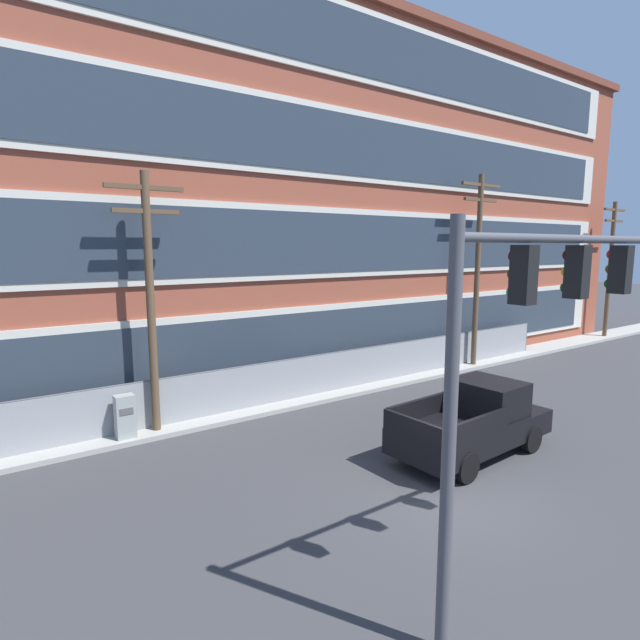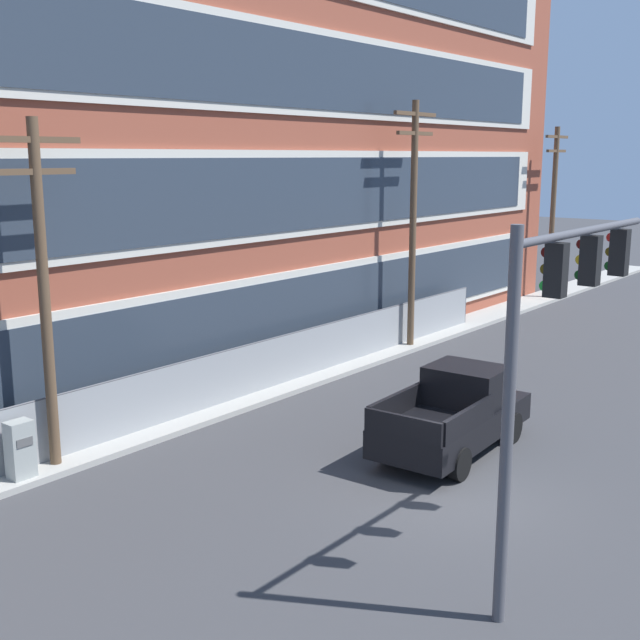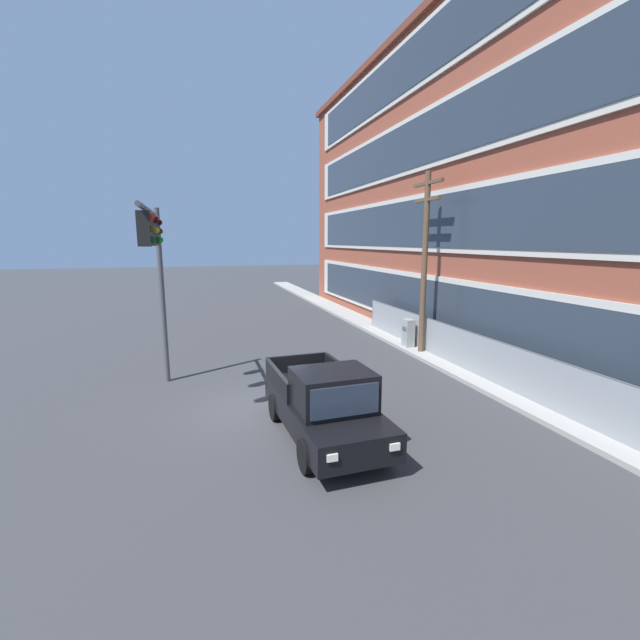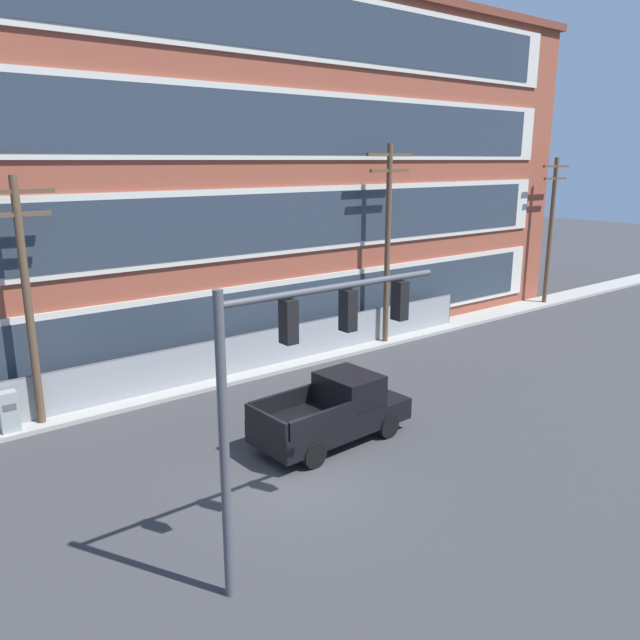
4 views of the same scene
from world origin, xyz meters
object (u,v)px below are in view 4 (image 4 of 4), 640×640
at_px(pickup_truck_black, 335,412).
at_px(electrical_cabinet, 9,414).
at_px(utility_pole_midblock, 388,236).
at_px(utility_pole_far_east, 551,225).
at_px(traffic_signal_mast, 298,362).
at_px(utility_pole_near_corner, 27,294).

bearing_deg(pickup_truck_black, electrical_cabinet, 140.19).
xyz_separation_m(utility_pole_midblock, electrical_cabinet, (-16.82, -0.06, -4.48)).
height_order(pickup_truck_black, utility_pole_midblock, utility_pole_midblock).
height_order(pickup_truck_black, utility_pole_far_east, utility_pole_far_east).
height_order(traffic_signal_mast, pickup_truck_black, traffic_signal_mast).
height_order(utility_pole_far_east, electrical_cabinet, utility_pole_far_east).
bearing_deg(utility_pole_far_east, utility_pole_near_corner, -179.93).
distance_m(traffic_signal_mast, utility_pole_near_corner, 11.50).
bearing_deg(utility_pole_far_east, electrical_cabinet, -179.66).
height_order(traffic_signal_mast, utility_pole_near_corner, utility_pole_near_corner).
bearing_deg(utility_pole_near_corner, utility_pole_midblock, -0.30).
height_order(pickup_truck_black, electrical_cabinet, pickup_truck_black).
bearing_deg(utility_pole_midblock, pickup_truck_black, -142.06).
height_order(traffic_signal_mast, electrical_cabinet, traffic_signal_mast).
bearing_deg(traffic_signal_mast, pickup_truck_black, 43.40).
xyz_separation_m(pickup_truck_black, electrical_cabinet, (-8.09, 6.74, -0.22)).
xyz_separation_m(traffic_signal_mast, pickup_truck_black, (4.58, 4.33, -3.72)).
xyz_separation_m(utility_pole_far_east, electrical_cabinet, (-30.52, -0.18, -4.15)).
relative_size(traffic_signal_mast, pickup_truck_black, 1.20).
height_order(utility_pole_near_corner, utility_pole_midblock, utility_pole_midblock).
bearing_deg(utility_pole_near_corner, pickup_truck_black, -44.13).
xyz_separation_m(traffic_signal_mast, utility_pole_near_corner, (-2.52, 11.22, -0.12)).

